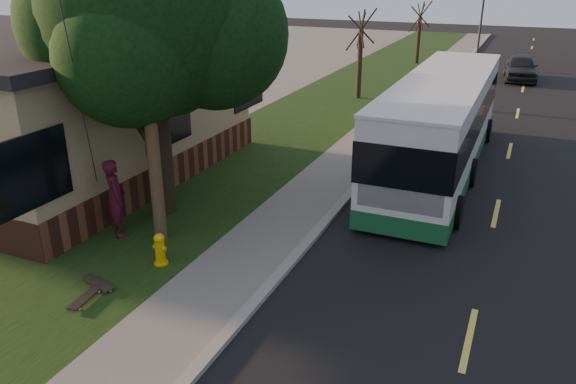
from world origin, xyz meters
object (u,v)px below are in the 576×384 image
object	(u,v)px
fire_hydrant	(160,249)
skateboard_main	(86,297)
distant_car	(521,67)
skateboarder	(116,198)
skateboard_spare	(98,283)
transit_bus	(441,122)
bare_tree_far	(419,34)
traffic_signal	(482,13)
utility_pole	(143,46)
dumpster	(165,126)
leafy_tree	(154,13)
bare_tree_near	(360,55)

from	to	relation	value
fire_hydrant	skateboard_main	distance (m)	1.91
distant_car	skateboarder	bearing A→B (deg)	-112.18
skateboard_spare	skateboard_main	bearing A→B (deg)	-74.67
skateboarder	transit_bus	bearing A→B (deg)	-84.94
skateboarder	skateboard_main	world-z (taller)	skateboarder
transit_bus	skateboard_main	size ratio (longest dim) A/B	12.05
bare_tree_far	traffic_signal	xyz separation A→B (m)	(3.50, 4.00, 1.16)
utility_pole	skateboarder	bearing A→B (deg)	-171.09
skateboard_spare	dumpster	distance (m)	10.17
transit_bus	skateboarder	xyz separation A→B (m)	(-6.33, -7.95, -0.59)
transit_bus	skateboard_spare	world-z (taller)	transit_bus
leafy_tree	bare_tree_far	distance (m)	27.56
skateboard_main	utility_pole	bearing A→B (deg)	94.19
transit_bus	skateboard_spare	distance (m)	11.41
traffic_signal	skateboard_main	size ratio (longest dim) A/B	5.89
dumpster	distant_car	size ratio (longest dim) A/B	0.40
dumpster	skateboard_main	bearing A→B (deg)	-63.57
leafy_tree	distant_car	xyz separation A→B (m)	(7.84, 23.95, -4.43)
fire_hydrant	bare_tree_near	size ratio (longest dim) A/B	0.17
leafy_tree	bare_tree_far	world-z (taller)	leafy_tree
bare_tree_far	skateboard_main	xyz separation A→B (m)	(-0.10, -31.82, -1.87)
skateboarder	skateboard_spare	world-z (taller)	skateboarder
bare_tree_near	skateboarder	world-z (taller)	bare_tree_near
utility_pole	skateboard_main	size ratio (longest dim) A/B	9.71
dumpster	distant_car	bearing A→B (deg)	58.54
fire_hydrant	distant_car	xyz separation A→B (m)	(6.27, 26.60, 0.30)
transit_bus	traffic_signal	bearing A→B (deg)	93.24
fire_hydrant	skateboarder	world-z (taller)	skateboarder
bare_tree_far	skateboard_main	world-z (taller)	bare_tree_far
leafy_tree	transit_bus	size ratio (longest dim) A/B	0.69
utility_pole	fire_hydrant	bearing A→B (deg)	-54.62
leafy_tree	bare_tree_near	size ratio (longest dim) A/B	1.81
leafy_tree	dumpster	distance (m)	7.71
utility_pole	distant_car	world-z (taller)	utility_pole
bare_tree_near	transit_bus	size ratio (longest dim) A/B	0.38
traffic_signal	bare_tree_near	bearing A→B (deg)	-104.04
leafy_tree	traffic_signal	size ratio (longest dim) A/B	1.42
fire_hydrant	transit_bus	distance (m)	9.94
dumpster	bare_tree_far	bearing A→B (deg)	77.68
leafy_tree	skateboard_spare	world-z (taller)	leafy_tree
dumpster	bare_tree_near	bearing A→B (deg)	66.96
fire_hydrant	skateboard_spare	distance (m)	1.47
skateboarder	skateboard_main	distance (m)	3.08
utility_pole	bare_tree_far	bearing A→B (deg)	89.40
leafy_tree	transit_bus	distance (m)	9.34
bare_tree_near	skateboard_spare	world-z (taller)	bare_tree_near
leafy_tree	traffic_signal	bearing A→B (deg)	81.53
leafy_tree	bare_tree_far	bearing A→B (deg)	87.55
fire_hydrant	leafy_tree	xyz separation A→B (m)	(-1.57, 2.65, 4.73)
bare_tree_near	utility_pole	bearing A→B (deg)	-89.34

